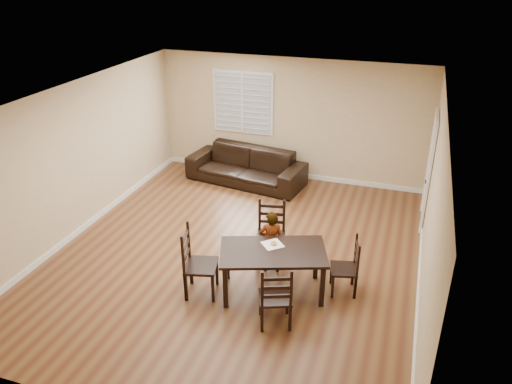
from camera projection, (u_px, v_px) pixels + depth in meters
The scene contains 11 objects.
ground at pixel (237, 254), 8.54m from camera, with size 7.00×7.00×0.00m, color brown.
room at pixel (241, 152), 7.91m from camera, with size 6.04×7.04×2.72m.
dining_table at pixel (273, 256), 7.31m from camera, with size 1.74×1.33×0.72m.
chair_near at pixel (271, 232), 8.28m from camera, with size 0.54×0.51×1.03m.
chair_far at pixel (276, 302), 6.65m from camera, with size 0.55×0.54×0.97m.
chair_left at pixel (192, 264), 7.36m from camera, with size 0.57×0.59×1.10m.
chair_right at pixel (351, 268), 7.42m from camera, with size 0.47×0.49×0.91m.
child at pixel (271, 242), 7.86m from camera, with size 0.39×0.26×1.07m, color gray.
napkin at pixel (273, 244), 7.43m from camera, with size 0.28×0.28×0.00m, color #F1E4CF.
donut at pixel (274, 243), 7.42m from camera, with size 0.10×0.10×0.04m.
sofa at pixel (246, 166), 11.07m from camera, with size 2.60×1.02×0.76m, color black.
Camera 1 is at (2.59, -6.78, 4.63)m, focal length 35.00 mm.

